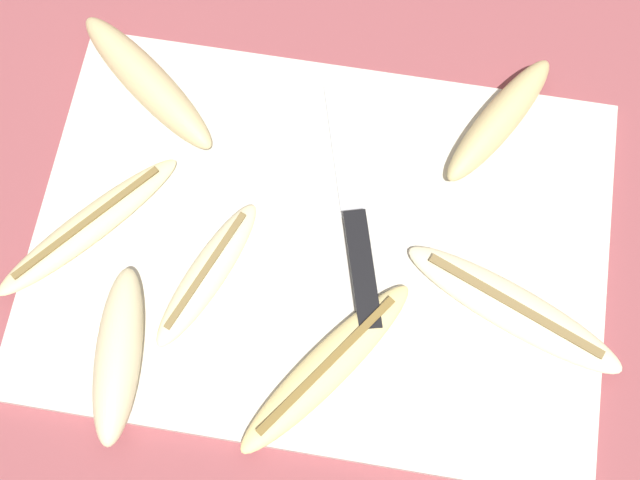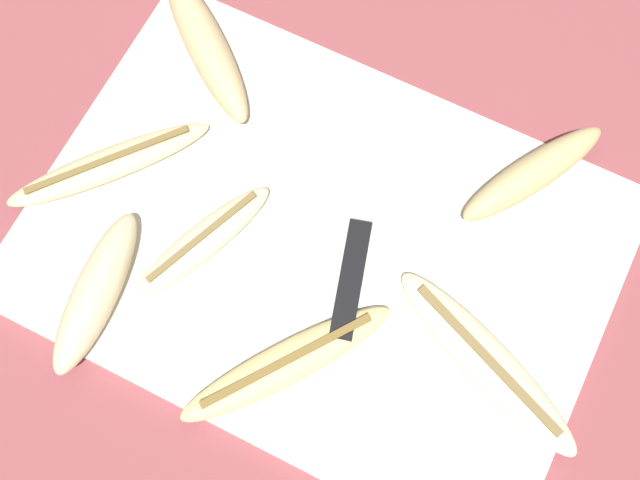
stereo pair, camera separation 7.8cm
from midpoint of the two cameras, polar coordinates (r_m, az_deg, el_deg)
The scene contains 10 objects.
ground_plane at distance 0.80m, azimuth 2.76°, elevation -0.92°, with size 4.00×4.00×0.00m, color #93474C.
cutting_board at distance 0.80m, azimuth 2.78°, elevation -0.78°, with size 0.51×0.36×0.01m.
knife at distance 0.78m, azimuth 5.09°, elevation -1.55°, with size 0.09×0.24×0.02m.
banana_soft_right at distance 0.83m, azimuth -10.74°, elevation 4.42°, with size 0.15×0.17×0.02m.
banana_golden_short at distance 0.75m, azimuth 0.83°, elevation -8.32°, with size 0.14×0.18×0.02m.
banana_cream_curved at distance 0.78m, azimuth -11.40°, elevation -3.70°, with size 0.06×0.16×0.04m.
banana_bright_far at distance 0.78m, azimuth 13.48°, elevation -8.01°, with size 0.21×0.12×0.02m.
banana_spotted_left at distance 0.83m, azimuth 16.11°, elevation 3.76°, with size 0.11×0.15×0.03m.
banana_mellow_near at distance 0.86m, azimuth -4.74°, elevation 12.08°, with size 0.17×0.14×0.04m.
banana_pale_long at distance 0.78m, azimuth -4.69°, elevation -0.46°, with size 0.09×0.15×0.02m.
Camera 2 is at (0.12, -0.23, 0.76)m, focal length 50.00 mm.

